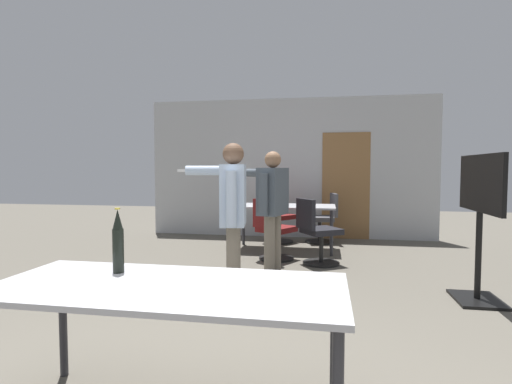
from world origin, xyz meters
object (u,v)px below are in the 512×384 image
object	(u,v)px
office_chair_near_pushed	(276,219)
person_left_plaid	(272,201)
tv_screen	(480,211)
office_chair_mid_tucked	(317,234)
office_chair_far_right	(324,220)
person_far_watching	(232,207)
beer_bottle	(118,242)
drink_cup	(257,202)
office_chair_far_left	(273,232)

from	to	relation	value
office_chair_near_pushed	person_left_plaid	bearing A→B (deg)	-44.78
tv_screen	office_chair_near_pushed	size ratio (longest dim) A/B	1.60
person_left_plaid	office_chair_mid_tucked	xyz separation A→B (m)	(0.56, 0.58, -0.50)
tv_screen	office_chair_far_right	bearing A→B (deg)	-152.41
person_far_watching	office_chair_far_right	xyz separation A→B (m)	(0.89, 3.45, -0.55)
person_left_plaid	office_chair_mid_tucked	bearing A→B (deg)	-27.92
office_chair_mid_tucked	beer_bottle	distance (m)	3.71
tv_screen	beer_bottle	xyz separation A→B (m)	(-2.72, -2.22, -0.00)
tv_screen	office_chair_mid_tucked	world-z (taller)	tv_screen
person_far_watching	beer_bottle	distance (m)	1.81
tv_screen	office_chair_far_right	xyz separation A→B (m)	(-1.58, 3.02, -0.51)
office_chair_far_right	tv_screen	bearing A→B (deg)	-163.71
person_far_watching	person_left_plaid	bearing A→B (deg)	-21.14
office_chair_far_right	person_far_watching	bearing A→B (deg)	154.16
beer_bottle	drink_cup	size ratio (longest dim) A/B	4.30
person_far_watching	office_chair_mid_tucked	xyz separation A→B (m)	(0.81, 1.72, -0.53)
beer_bottle	tv_screen	bearing A→B (deg)	39.26
office_chair_mid_tucked	beer_bottle	bearing A→B (deg)	-49.63
office_chair_far_left	drink_cup	distance (m)	0.94
office_chair_far_left	office_chair_mid_tucked	bearing A→B (deg)	15.28
person_left_plaid	drink_cup	size ratio (longest dim) A/B	17.92
office_chair_far_left	office_chair_near_pushed	bearing A→B (deg)	125.39
office_chair_far_left	person_left_plaid	bearing A→B (deg)	-54.19
person_far_watching	office_chair_mid_tucked	size ratio (longest dim) A/B	1.72
person_left_plaid	beer_bottle	xyz separation A→B (m)	(-0.50, -2.94, -0.01)
person_far_watching	office_chair_far_left	size ratio (longest dim) A/B	1.76
person_far_watching	tv_screen	bearing A→B (deg)	-89.10
person_far_watching	office_chair_far_right	size ratio (longest dim) A/B	1.78
beer_bottle	drink_cup	bearing A→B (deg)	89.49
office_chair_near_pushed	office_chair_mid_tucked	world-z (taller)	office_chair_near_pushed
drink_cup	beer_bottle	bearing A→B (deg)	-90.51
office_chair_mid_tucked	drink_cup	xyz separation A→B (m)	(-1.02, 0.95, 0.35)
office_chair_mid_tucked	tv_screen	bearing A→B (deg)	19.15
person_left_plaid	office_chair_far_right	world-z (taller)	person_left_plaid
office_chair_far_left	tv_screen	bearing A→B (deg)	-2.59
person_left_plaid	office_chair_mid_tucked	distance (m)	0.95
tv_screen	office_chair_far_left	xyz separation A→B (m)	(-2.30, 1.46, -0.50)
person_far_watching	beer_bottle	xyz separation A→B (m)	(-0.25, -1.80, -0.04)
person_left_plaid	office_chair_near_pushed	world-z (taller)	person_left_plaid
tv_screen	beer_bottle	size ratio (longest dim) A/B	3.96
tv_screen	office_chair_near_pushed	bearing A→B (deg)	-139.46
person_far_watching	office_chair_near_pushed	size ratio (longest dim) A/B	1.72
tv_screen	drink_cup	distance (m)	3.50
tv_screen	person_left_plaid	world-z (taller)	person_left_plaid
person_far_watching	office_chair_far_left	world-z (taller)	person_far_watching
tv_screen	office_chair_mid_tucked	distance (m)	2.16
person_left_plaid	office_chair_far_right	bearing A→B (deg)	0.64
office_chair_near_pushed	drink_cup	bearing A→B (deg)	-72.67
person_far_watching	drink_cup	distance (m)	2.68
drink_cup	tv_screen	bearing A→B (deg)	-39.94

